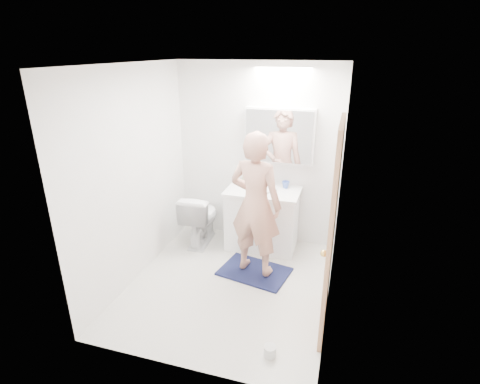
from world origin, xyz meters
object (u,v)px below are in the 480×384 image
at_px(vanity_cabinet, 262,220).
at_px(soap_bottle_b, 249,178).
at_px(medicine_cabinet, 280,136).
at_px(toilet_paper_roll, 270,351).
at_px(person, 256,205).
at_px(toothbrush_cup, 286,185).
at_px(soap_bottle_a, 245,176).
at_px(toilet, 200,218).

xyz_separation_m(vanity_cabinet, soap_bottle_b, (-0.24, 0.18, 0.51)).
distance_m(medicine_cabinet, toilet_paper_roll, 2.57).
bearing_deg(person, toothbrush_cup, -92.51).
height_order(medicine_cabinet, toilet_paper_roll, medicine_cabinet).
distance_m(soap_bottle_a, toothbrush_cup, 0.55).
bearing_deg(person, toilet_paper_roll, 121.70).
height_order(vanity_cabinet, toilet_paper_roll, vanity_cabinet).
distance_m(toilet, toilet_paper_roll, 2.25).
xyz_separation_m(vanity_cabinet, toilet_paper_roll, (0.52, -1.87, -0.34)).
bearing_deg(toilet, soap_bottle_a, -157.68).
relative_size(toilet, soap_bottle_a, 3.26).
height_order(toothbrush_cup, toilet_paper_roll, toothbrush_cup).
height_order(medicine_cabinet, soap_bottle_b, medicine_cabinet).
xyz_separation_m(medicine_cabinet, toilet, (-1.00, -0.33, -1.14)).
distance_m(vanity_cabinet, toothbrush_cup, 0.57).
bearing_deg(soap_bottle_a, medicine_cabinet, 7.92).
bearing_deg(vanity_cabinet, soap_bottle_a, 151.78).
distance_m(person, toothbrush_cup, 0.84).
distance_m(vanity_cabinet, medicine_cabinet, 1.14).
height_order(vanity_cabinet, soap_bottle_b, soap_bottle_b).
relative_size(toothbrush_cup, toilet_paper_roll, 0.90).
bearing_deg(toothbrush_cup, medicine_cabinet, 156.41).
xyz_separation_m(soap_bottle_b, toilet_paper_roll, (0.76, -2.05, -0.85)).
bearing_deg(toilet_paper_roll, vanity_cabinet, 105.50).
height_order(medicine_cabinet, person, medicine_cabinet).
distance_m(person, toilet_paper_roll, 1.55).
relative_size(soap_bottle_a, soap_bottle_b, 1.47).
bearing_deg(toothbrush_cup, toilet, -166.09).
xyz_separation_m(vanity_cabinet, soap_bottle_a, (-0.28, 0.15, 0.54)).
bearing_deg(medicine_cabinet, toilet_paper_roll, -79.99).
relative_size(person, toothbrush_cup, 16.94).
relative_size(medicine_cabinet, soap_bottle_a, 3.93).
distance_m(vanity_cabinet, soap_bottle_a, 0.63).
xyz_separation_m(person, toilet_paper_roll, (0.45, -1.22, -0.84)).
bearing_deg(toothbrush_cup, soap_bottle_b, 177.73).
distance_m(toothbrush_cup, toilet_paper_roll, 2.21).
height_order(vanity_cabinet, toothbrush_cup, toothbrush_cup).
height_order(vanity_cabinet, medicine_cabinet, medicine_cabinet).
bearing_deg(person, vanity_cabinet, -72.90).
distance_m(toilet, person, 1.18).
xyz_separation_m(medicine_cabinet, person, (-0.09, -0.86, -0.61)).
bearing_deg(toilet_paper_roll, soap_bottle_b, 110.27).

